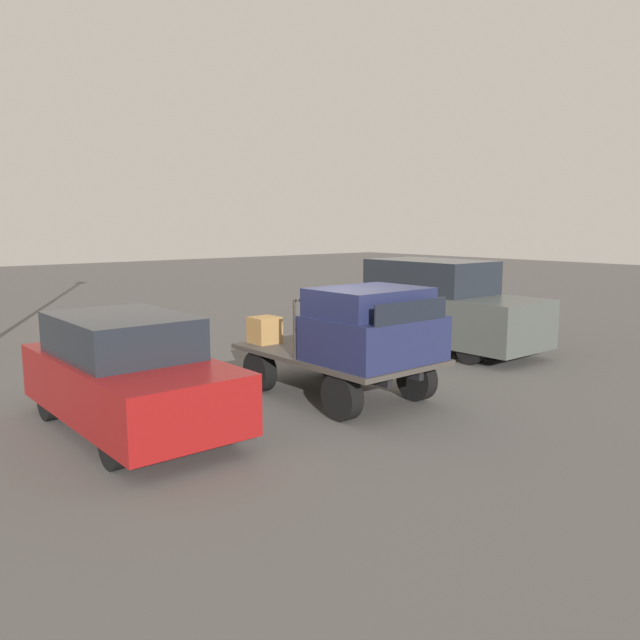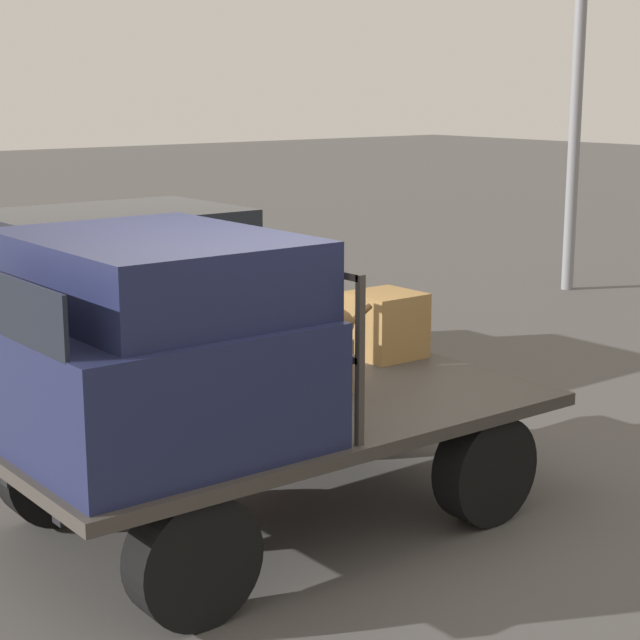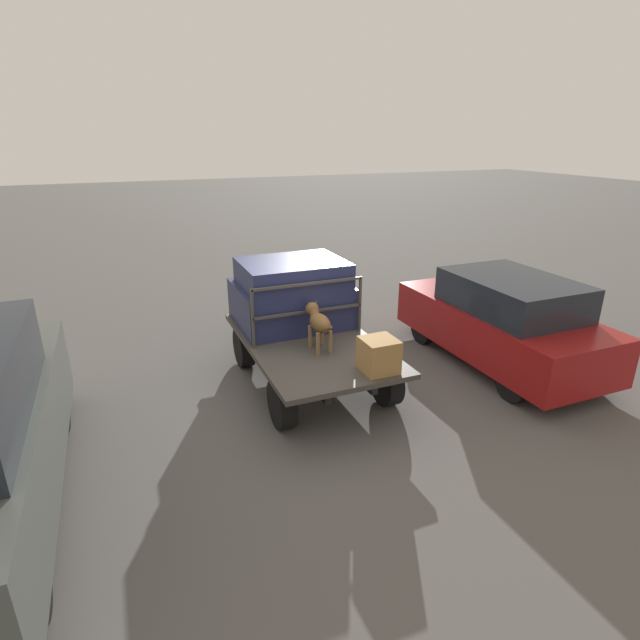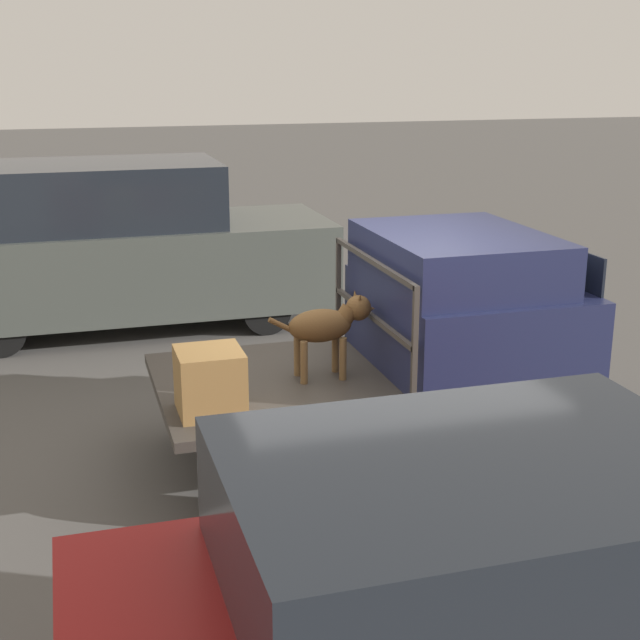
{
  "view_description": "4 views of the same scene",
  "coord_description": "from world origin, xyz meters",
  "px_view_note": "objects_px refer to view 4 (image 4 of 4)",
  "views": [
    {
      "loc": [
        7.78,
        -6.88,
        2.9
      ],
      "look_at": [
        -0.41,
        -0.01,
        1.26
      ],
      "focal_mm": 35.0,
      "sensor_mm": 36.0,
      "label": 1
    },
    {
      "loc": [
        3.7,
        5.25,
        2.73
      ],
      "look_at": [
        -0.41,
        -0.01,
        1.26
      ],
      "focal_mm": 60.0,
      "sensor_mm": 36.0,
      "label": 2
    },
    {
      "loc": [
        -6.97,
        2.69,
        3.94
      ],
      "look_at": [
        -0.41,
        -0.01,
        1.26
      ],
      "focal_mm": 28.0,
      "sensor_mm": 36.0,
      "label": 3
    },
    {
      "loc": [
        -2.36,
        -6.62,
        3.28
      ],
      "look_at": [
        -0.41,
        -0.01,
        1.26
      ],
      "focal_mm": 50.0,
      "sensor_mm": 36.0,
      "label": 4
    }
  ],
  "objects_px": {
    "flatbed_truck": "(366,396)",
    "parked_sedan": "(500,616)",
    "parked_pickup_far": "(123,248)",
    "dog": "(329,325)",
    "cargo_crate": "(210,381)"
  },
  "relations": [
    {
      "from": "flatbed_truck",
      "to": "parked_sedan",
      "type": "xyz_separation_m",
      "value": [
        -0.56,
        -3.45,
        0.26
      ]
    },
    {
      "from": "parked_sedan",
      "to": "cargo_crate",
      "type": "bearing_deg",
      "value": 100.08
    },
    {
      "from": "flatbed_truck",
      "to": "dog",
      "type": "bearing_deg",
      "value": -177.58
    },
    {
      "from": "cargo_crate",
      "to": "parked_sedan",
      "type": "height_order",
      "value": "parked_sedan"
    },
    {
      "from": "dog",
      "to": "parked_sedan",
      "type": "relative_size",
      "value": 0.22
    },
    {
      "from": "flatbed_truck",
      "to": "parked_sedan",
      "type": "relative_size",
      "value": 0.86
    },
    {
      "from": "dog",
      "to": "cargo_crate",
      "type": "bearing_deg",
      "value": -151.59
    },
    {
      "from": "dog",
      "to": "parked_pickup_far",
      "type": "bearing_deg",
      "value": 109.6
    },
    {
      "from": "parked_sedan",
      "to": "parked_pickup_far",
      "type": "relative_size",
      "value": 0.8
    },
    {
      "from": "dog",
      "to": "parked_pickup_far",
      "type": "xyz_separation_m",
      "value": [
        -1.29,
        4.59,
        -0.21
      ]
    },
    {
      "from": "cargo_crate",
      "to": "parked_pickup_far",
      "type": "bearing_deg",
      "value": 92.62
    },
    {
      "from": "flatbed_truck",
      "to": "cargo_crate",
      "type": "height_order",
      "value": "cargo_crate"
    },
    {
      "from": "parked_pickup_far",
      "to": "parked_sedan",
      "type": "bearing_deg",
      "value": -80.02
    },
    {
      "from": "flatbed_truck",
      "to": "dog",
      "type": "relative_size",
      "value": 3.85
    },
    {
      "from": "flatbed_truck",
      "to": "parked_sedan",
      "type": "bearing_deg",
      "value": -99.24
    }
  ]
}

